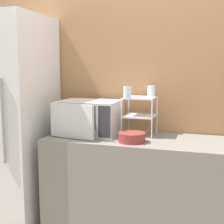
# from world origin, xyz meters

# --- Properties ---
(wall_back) EXTENTS (8.00, 0.06, 2.60)m
(wall_back) POSITION_xyz_m (0.00, 0.63, 1.30)
(wall_back) COLOR #9E7047
(wall_back) RESTS_ON ground_plane
(counter) EXTENTS (1.83, 0.59, 0.88)m
(counter) POSITION_xyz_m (0.00, 0.30, 0.44)
(counter) COLOR gray
(counter) RESTS_ON ground_plane
(microwave) EXTENTS (0.50, 0.47, 0.28)m
(microwave) POSITION_xyz_m (-0.62, 0.34, 1.02)
(microwave) COLOR silver
(microwave) RESTS_ON counter
(dish_rack) EXTENTS (0.26, 0.25, 0.32)m
(dish_rack) POSITION_xyz_m (-0.20, 0.43, 1.11)
(dish_rack) COLOR white
(dish_rack) RESTS_ON counter
(glass_front_left) EXTENTS (0.06, 0.06, 0.09)m
(glass_front_left) POSITION_xyz_m (-0.29, 0.34, 1.25)
(glass_front_left) COLOR silver
(glass_front_left) RESTS_ON dish_rack
(glass_back_right) EXTENTS (0.06, 0.06, 0.09)m
(glass_back_right) POSITION_xyz_m (-0.12, 0.51, 1.25)
(glass_back_right) COLOR silver
(glass_back_right) RESTS_ON dish_rack
(bowl) EXTENTS (0.20, 0.20, 0.07)m
(bowl) POSITION_xyz_m (-0.20, 0.16, 0.92)
(bowl) COLOR maroon
(bowl) RESTS_ON counter
(refrigerator) EXTENTS (0.74, 0.69, 1.88)m
(refrigerator) POSITION_xyz_m (-1.37, 0.26, 0.94)
(refrigerator) COLOR white
(refrigerator) RESTS_ON ground_plane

